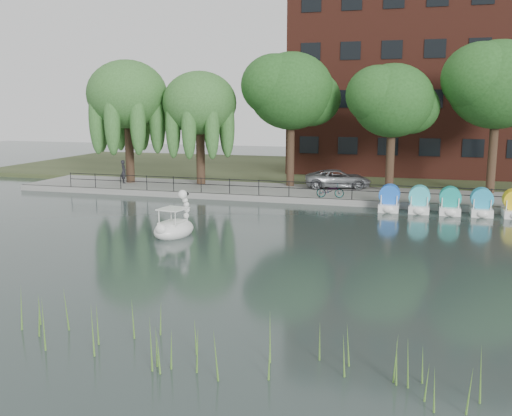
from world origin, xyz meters
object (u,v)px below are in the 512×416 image
at_px(minivan, 338,177).
at_px(bicycle, 330,190).
at_px(swan_boat, 174,226).
at_px(pedestrian, 124,170).

height_order(minivan, bicycle, minivan).
xyz_separation_m(minivan, swan_boat, (-5.67, -15.18, -0.67)).
height_order(minivan, pedestrian, pedestrian).
distance_m(bicycle, pedestrian, 15.96).
distance_m(bicycle, swan_boat, 12.29).
xyz_separation_m(minivan, bicycle, (0.14, -4.35, -0.23)).
bearing_deg(pedestrian, minivan, -123.81).
bearing_deg(swan_boat, minivan, 79.05).
bearing_deg(swan_boat, pedestrian, 136.81).
bearing_deg(bicycle, swan_boat, 144.71).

